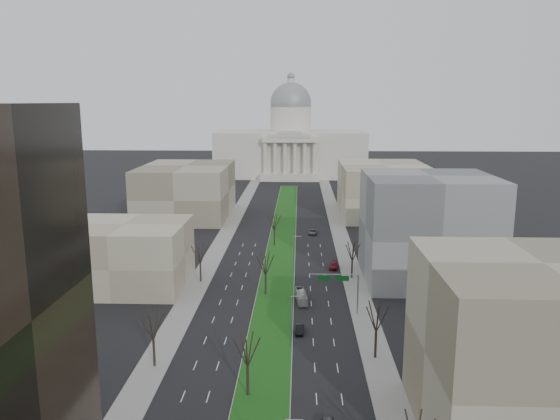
% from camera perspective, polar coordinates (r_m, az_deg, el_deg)
% --- Properties ---
extents(ground, '(600.00, 600.00, 0.00)m').
position_cam_1_polar(ground, '(154.41, 0.15, -3.76)').
color(ground, black).
rests_on(ground, ground).
extents(median, '(8.00, 222.03, 0.20)m').
position_cam_1_polar(median, '(153.41, 0.14, -3.83)').
color(median, '#999993').
rests_on(median, ground).
extents(sidewalk_left, '(5.00, 330.00, 0.15)m').
position_cam_1_polar(sidewalk_left, '(132.25, -7.86, -6.45)').
color(sidewalk_left, gray).
rests_on(sidewalk_left, ground).
extents(sidewalk_right, '(5.00, 330.00, 0.15)m').
position_cam_1_polar(sidewalk_right, '(130.94, 7.51, -6.62)').
color(sidewalk_right, gray).
rests_on(sidewalk_right, ground).
extents(capitol, '(80.00, 46.00, 55.00)m').
position_cam_1_polar(capitol, '(299.59, 1.11, 6.75)').
color(capitol, beige).
rests_on(capitol, ground).
extents(building_beige_left, '(26.00, 22.00, 14.00)m').
position_cam_1_polar(building_beige_left, '(124.65, -15.79, -4.56)').
color(building_beige_left, tan).
rests_on(building_beige_left, ground).
extents(building_tan_right, '(26.00, 24.00, 22.00)m').
position_cam_1_polar(building_tan_right, '(73.23, 25.11, -13.31)').
color(building_tan_right, gray).
rests_on(building_tan_right, ground).
extents(building_grey_right, '(28.00, 26.00, 24.00)m').
position_cam_1_polar(building_grey_right, '(127.61, 15.17, -1.84)').
color(building_grey_right, slate).
rests_on(building_grey_right, ground).
extents(building_far_left, '(30.00, 40.00, 18.00)m').
position_cam_1_polar(building_far_left, '(195.68, -9.76, 1.99)').
color(building_far_left, gray).
rests_on(building_far_left, ground).
extents(building_far_right, '(30.00, 40.00, 18.00)m').
position_cam_1_polar(building_far_right, '(198.79, 10.73, 2.10)').
color(building_far_right, tan).
rests_on(building_far_right, ground).
extents(tree_left_mid, '(5.40, 5.40, 9.72)m').
position_cam_1_polar(tree_left_mid, '(86.73, -13.17, -11.50)').
color(tree_left_mid, black).
rests_on(tree_left_mid, ground).
extents(tree_left_far, '(5.28, 5.28, 9.50)m').
position_cam_1_polar(tree_left_far, '(123.67, -8.36, -4.45)').
color(tree_left_far, black).
rests_on(tree_left_far, ground).
extents(tree_right_mid, '(5.52, 5.52, 9.94)m').
position_cam_1_polar(tree_right_mid, '(88.35, 10.06, -10.82)').
color(tree_right_mid, black).
rests_on(tree_right_mid, ground).
extents(tree_right_far, '(5.04, 5.04, 9.07)m').
position_cam_1_polar(tree_right_far, '(126.20, 7.58, -4.25)').
color(tree_right_far, black).
rests_on(tree_right_far, ground).
extents(tree_median_a, '(5.40, 5.40, 9.72)m').
position_cam_1_polar(tree_median_a, '(76.89, -3.43, -14.28)').
color(tree_median_a, black).
rests_on(tree_median_a, ground).
extents(tree_median_b, '(5.40, 5.40, 9.72)m').
position_cam_1_polar(tree_median_b, '(114.16, -1.52, -5.59)').
color(tree_median_b, black).
rests_on(tree_median_b, ground).
extents(tree_median_c, '(5.40, 5.40, 9.72)m').
position_cam_1_polar(tree_median_c, '(152.82, -0.60, -1.22)').
color(tree_median_c, black).
rests_on(tree_median_c, ground).
extents(streetlamp_median_b, '(1.90, 0.20, 9.16)m').
position_cam_1_polar(streetlamp_median_b, '(91.17, 1.18, -11.52)').
color(streetlamp_median_b, gray).
rests_on(streetlamp_median_b, ground).
extents(streetlamp_median_c, '(1.90, 0.20, 9.16)m').
position_cam_1_polar(streetlamp_median_c, '(128.97, 1.46, -4.61)').
color(streetlamp_median_c, gray).
rests_on(streetlamp_median_c, ground).
extents(mast_arm_signs, '(9.12, 0.24, 8.09)m').
position_cam_1_polar(mast_arm_signs, '(105.09, 6.67, -7.68)').
color(mast_arm_signs, gray).
rests_on(mast_arm_signs, ground).
extents(car_black, '(1.65, 4.23, 1.37)m').
position_cam_1_polar(car_black, '(98.60, 2.09, -12.31)').
color(car_black, black).
rests_on(car_black, ground).
extents(car_red, '(2.63, 5.13, 1.43)m').
position_cam_1_polar(car_red, '(134.48, 5.64, -5.81)').
color(car_red, maroon).
rests_on(car_red, ground).
extents(car_grey_far, '(2.94, 5.30, 1.40)m').
position_cam_1_polar(car_grey_far, '(167.82, 3.48, -2.31)').
color(car_grey_far, '#56585E').
rests_on(car_grey_far, ground).
extents(box_van, '(2.64, 7.93, 2.17)m').
position_cam_1_polar(box_van, '(112.59, 2.24, -9.01)').
color(box_van, silver).
rests_on(box_van, ground).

